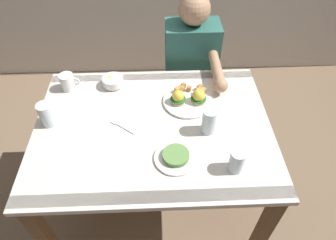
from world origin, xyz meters
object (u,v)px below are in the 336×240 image
dining_table (154,139)px  diner_person (192,68)px  fruit_bowl (113,82)px  fork (121,126)px  eggs_benedict_plate (188,99)px  water_glass_extra (209,122)px  coffee_mug (68,81)px  side_plate (176,157)px  water_glass_near (237,162)px  water_glass_far (47,115)px

dining_table → diner_person: diner_person is taller
fruit_bowl → fork: bearing=-78.5°
eggs_benedict_plate → water_glass_extra: size_ratio=1.98×
coffee_mug → side_plate: size_ratio=0.56×
water_glass_near → side_plate: 0.27m
dining_table → water_glass_extra: 0.32m
eggs_benedict_plate → water_glass_extra: (0.08, -0.21, 0.04)m
water_glass_near → diner_person: 0.89m
dining_table → fork: 0.19m
dining_table → fruit_bowl: fruit_bowl is taller
fruit_bowl → water_glass_extra: 0.62m
fork → fruit_bowl: bearing=101.5°
water_glass_extra → eggs_benedict_plate: bearing=110.4°
side_plate → fruit_bowl: bearing=121.6°
dining_table → fork: bearing=179.0°
coffee_mug → water_glass_far: 0.27m
water_glass_near → fork: bearing=152.2°
coffee_mug → diner_person: 0.80m
coffee_mug → side_plate: coffee_mug is taller
fork → water_glass_extra: size_ratio=0.98×
fruit_bowl → diner_person: 0.57m
fruit_bowl → water_glass_extra: size_ratio=0.88×
coffee_mug → water_glass_extra: (0.75, -0.35, 0.01)m
water_glass_near → water_glass_extra: size_ratio=0.83×
dining_table → coffee_mug: size_ratio=10.78×
diner_person → water_glass_near: bearing=-83.2°
water_glass_far → water_glass_extra: (0.80, -0.08, 0.00)m
eggs_benedict_plate → diner_person: bearing=81.4°
fruit_bowl → coffee_mug: bearing=-176.5°
side_plate → diner_person: size_ratio=0.18×
coffee_mug → side_plate: (0.58, -0.52, -0.04)m
eggs_benedict_plate → water_glass_near: (0.17, -0.44, 0.03)m
eggs_benedict_plate → side_plate: size_ratio=1.35×
eggs_benedict_plate → fork: bearing=-154.8°
water_glass_far → fork: bearing=-6.2°
coffee_mug → fork: bearing=-44.4°
water_glass_extra → dining_table: bearing=171.2°
water_glass_far → diner_person: (0.78, 0.56, -0.15)m
water_glass_extra → water_glass_near: bearing=-68.6°
eggs_benedict_plate → diner_person: size_ratio=0.24×
fruit_bowl → water_glass_near: size_ratio=1.06×
eggs_benedict_plate → side_plate: 0.39m
diner_person → fork: bearing=-125.1°
fork → coffee_mug: bearing=135.6°
fork → water_glass_near: water_glass_near is taller
fork → water_glass_far: bearing=173.8°
fruit_bowl → water_glass_extra: (0.50, -0.37, 0.03)m
coffee_mug → water_glass_far: water_glass_far is taller
fruit_bowl → fork: (0.07, -0.32, -0.03)m
water_glass_extra → side_plate: water_glass_extra is taller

